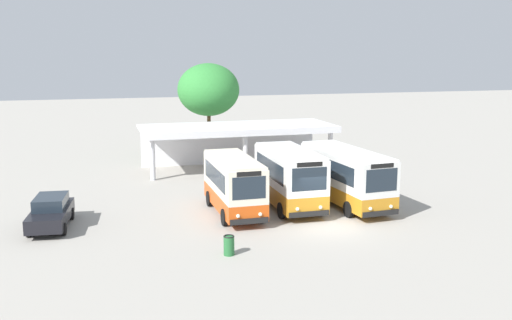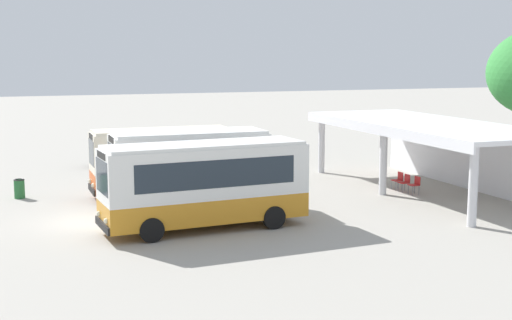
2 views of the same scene
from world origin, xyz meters
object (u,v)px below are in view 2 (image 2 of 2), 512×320
(city_bus_second_in_row, at_px, (189,167))
(parked_car_flank, at_px, (129,152))
(waiting_chair_end_by_column, at_px, (398,179))
(waiting_chair_second_from_end, at_px, (405,181))
(litter_bin_apron, at_px, (19,189))
(city_bus_middle_cream, at_px, (204,182))
(city_bus_nearest_orange, at_px, (162,159))
(waiting_chair_middle_seat, at_px, (415,184))

(city_bus_second_in_row, bearing_deg, parked_car_flank, -178.80)
(waiting_chair_end_by_column, height_order, waiting_chair_second_from_end, same)
(waiting_chair_second_from_end, height_order, litter_bin_apron, litter_bin_apron)
(city_bus_second_in_row, bearing_deg, city_bus_middle_cream, -5.52)
(city_bus_nearest_orange, xyz_separation_m, waiting_chair_middle_seat, (3.77, 11.41, -1.24))
(parked_car_flank, bearing_deg, waiting_chair_second_from_end, 41.18)
(city_bus_second_in_row, distance_m, waiting_chair_second_from_end, 10.96)
(city_bus_second_in_row, height_order, parked_car_flank, city_bus_second_in_row)
(city_bus_middle_cream, xyz_separation_m, waiting_chair_end_by_column, (-4.40, 11.25, -1.31))
(waiting_chair_end_by_column, relative_size, waiting_chair_second_from_end, 1.00)
(city_bus_nearest_orange, distance_m, waiting_chair_second_from_end, 11.77)
(city_bus_nearest_orange, height_order, litter_bin_apron, city_bus_nearest_orange)
(litter_bin_apron, bearing_deg, waiting_chair_end_by_column, 76.68)
(city_bus_middle_cream, xyz_separation_m, waiting_chair_second_from_end, (-3.71, 11.20, -1.31))
(city_bus_nearest_orange, xyz_separation_m, city_bus_middle_cream, (6.80, 0.09, 0.07))
(city_bus_second_in_row, relative_size, city_bus_middle_cream, 0.84)
(waiting_chair_middle_seat, bearing_deg, city_bus_nearest_orange, -108.29)
(waiting_chair_second_from_end, bearing_deg, litter_bin_apron, -105.45)
(city_bus_second_in_row, bearing_deg, litter_bin_apron, -127.48)
(city_bus_nearest_orange, relative_size, waiting_chair_end_by_column, 7.71)
(city_bus_middle_cream, height_order, parked_car_flank, city_bus_middle_cream)
(city_bus_second_in_row, distance_m, parked_car_flank, 13.10)
(city_bus_second_in_row, distance_m, waiting_chair_end_by_column, 11.05)
(parked_car_flank, distance_m, litter_bin_apron, 10.21)
(city_bus_second_in_row, bearing_deg, waiting_chair_end_by_column, 95.24)
(parked_car_flank, bearing_deg, city_bus_second_in_row, 1.20)
(city_bus_middle_cream, relative_size, waiting_chair_second_from_end, 9.28)
(city_bus_nearest_orange, relative_size, waiting_chair_middle_seat, 7.71)
(city_bus_nearest_orange, distance_m, parked_car_flank, 9.70)
(city_bus_middle_cream, height_order, waiting_chair_middle_seat, city_bus_middle_cream)
(city_bus_nearest_orange, bearing_deg, waiting_chair_second_from_end, 74.71)
(city_bus_nearest_orange, xyz_separation_m, parked_car_flank, (-9.66, 0.14, -0.93))
(waiting_chair_second_from_end, bearing_deg, city_bus_nearest_orange, -105.29)
(city_bus_middle_cream, bearing_deg, city_bus_second_in_row, 174.48)
(city_bus_second_in_row, distance_m, waiting_chair_middle_seat, 11.09)
(waiting_chair_middle_seat, relative_size, litter_bin_apron, 0.96)
(city_bus_nearest_orange, xyz_separation_m, waiting_chair_second_from_end, (3.09, 11.29, -1.24))
(city_bus_nearest_orange, height_order, city_bus_middle_cream, city_bus_middle_cream)
(parked_car_flank, relative_size, litter_bin_apron, 5.17)
(city_bus_middle_cream, xyz_separation_m, litter_bin_apron, (-8.59, -6.44, -1.38))
(waiting_chair_second_from_end, bearing_deg, parked_car_flank, -138.82)
(city_bus_second_in_row, height_order, waiting_chair_middle_seat, city_bus_second_in_row)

